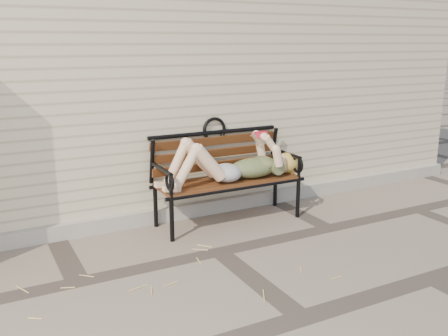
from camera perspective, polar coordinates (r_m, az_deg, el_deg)
ground at (r=4.56m, az=-0.54°, el=-9.56°), size 80.00×80.00×0.00m
house_wall at (r=6.98m, az=-12.11°, el=11.18°), size 8.00×4.00×3.00m
foundation_strip at (r=5.35m, az=-5.31°, el=-5.05°), size 8.00×0.10×0.15m
garden_bench at (r=5.19m, az=0.01°, el=0.41°), size 1.64×0.65×1.06m
reading_woman at (r=5.07m, az=0.83°, el=0.50°), size 1.55×0.35×0.49m
straw_scatter at (r=4.06m, az=-9.10°, el=-12.80°), size 2.59×1.69×0.01m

